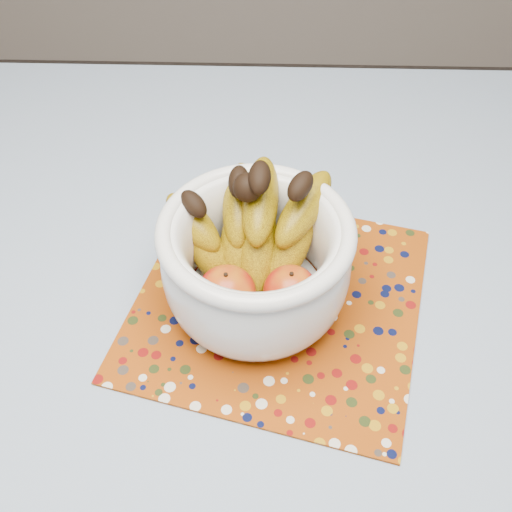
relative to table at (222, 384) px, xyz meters
The scene contains 4 objects.
table is the anchor object (origin of this frame).
tablecloth 0.08m from the table, ahead, with size 1.32×1.32×0.01m, color slate.
placemat 0.14m from the table, 45.97° to the left, with size 0.36×0.36×0.00m, color #8A3707.
fruit_bowl 0.20m from the table, 64.40° to the left, with size 0.29×0.25×0.19m.
Camera 1 is at (0.06, -0.41, 1.38)m, focal length 42.00 mm.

